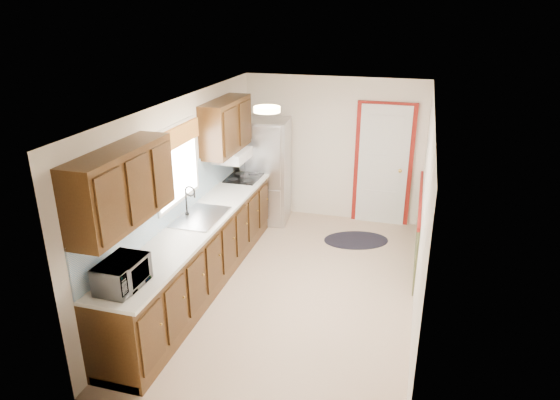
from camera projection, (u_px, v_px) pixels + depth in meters
The scene contains 8 objects.
room_shell at pixel (296, 202), 6.09m from camera, with size 3.20×5.20×2.52m.
kitchen_run at pixel (195, 229), 6.29m from camera, with size 0.63×4.00×2.20m.
back_wall_trim at pixel (390, 178), 7.93m from camera, with size 1.12×2.30×2.08m.
ceiling_fixture at pixel (267, 109), 5.57m from camera, with size 0.30×0.30×0.06m, color #FFD88C.
microwave at pixel (122, 271), 4.68m from camera, with size 0.51×0.28×0.34m, color white.
refrigerator at pixel (267, 171), 8.31m from camera, with size 0.78×0.76×1.74m.
rug at pixel (356, 240), 7.83m from camera, with size 1.01×0.65×0.01m, color black.
cooktop at pixel (244, 178), 7.74m from camera, with size 0.49×0.59×0.02m, color black.
Camera 1 is at (1.36, -5.50, 3.44)m, focal length 32.00 mm.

